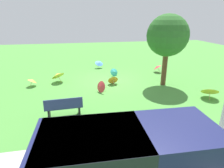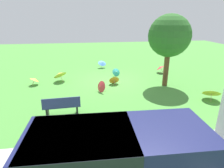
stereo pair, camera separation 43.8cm
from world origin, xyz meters
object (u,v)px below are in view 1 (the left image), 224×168
shade_tree (168,36)px  parasol_yellow_1 (210,91)px  park_bench (64,107)px  parasol_yellow_2 (58,75)px  parasol_red_1 (157,67)px  parasol_red_0 (100,87)px  parasol_teal_0 (114,72)px  parasol_orange_0 (113,79)px  van_dark (122,152)px  parasol_yellow_0 (32,80)px  parasol_blue_0 (99,63)px

shade_tree → parasol_yellow_1: size_ratio=3.74×
park_bench → parasol_yellow_2: 4.87m
shade_tree → parasol_red_1: size_ratio=4.74×
shade_tree → parasol_red_1: shade_tree is taller
parasol_red_0 → parasol_teal_0: bearing=-115.4°
parasol_yellow_1 → parasol_orange_0: size_ratio=1.70×
parasol_yellow_2 → parasol_teal_0: size_ratio=1.75×
parasol_yellow_1 → van_dark: bearing=36.5°
parasol_yellow_0 → parasol_yellow_1: (-9.63, 3.75, 0.05)m
parasol_orange_0 → shade_tree: bearing=167.7°
park_bench → parasol_orange_0: 4.74m
parasol_red_0 → parasol_yellow_0: (4.03, -1.84, 0.03)m
park_bench → parasol_red_1: size_ratio=1.78×
van_dark → parasol_red_0: van_dark is taller
van_dark → parasol_yellow_2: 8.89m
parasol_red_0 → parasol_yellow_2: size_ratio=0.63×
shade_tree → parasol_yellow_0: (8.16, -1.28, -2.67)m
van_dark → parasol_yellow_1: van_dark is taller
parasol_yellow_0 → shade_tree: bearing=171.1°
parasol_red_0 → parasol_yellow_0: size_ratio=0.95×
parasol_orange_0 → parasol_teal_0: size_ratio=1.01×
shade_tree → parasol_red_0: (4.13, 0.57, -2.71)m
parasol_red_0 → parasol_red_1: parasol_red_0 is taller
parasol_yellow_0 → parasol_orange_0: bearing=173.3°
parasol_red_0 → parasol_yellow_1: parasol_yellow_1 is taller
van_dark → park_bench: size_ratio=2.87×
parasol_yellow_1 → parasol_orange_0: parasol_yellow_1 is taller
parasol_orange_0 → parasol_yellow_2: 3.67m
parasol_red_0 → parasol_orange_0: 1.58m
parasol_blue_0 → parasol_yellow_2: size_ratio=0.72×
parasol_red_0 → parasol_yellow_2: bearing=-42.6°
parasol_yellow_0 → parasol_yellow_1: bearing=158.7°
parasol_yellow_0 → parasol_yellow_2: bearing=-161.8°
parasol_red_0 → van_dark: bearing=87.5°
park_bench → shade_tree: (-6.05, -3.06, 2.58)m
parasol_teal_0 → parasol_orange_0: bearing=75.3°
parasol_blue_0 → parasol_red_0: (0.62, 5.39, -0.10)m
park_bench → shade_tree: bearing=-153.1°
van_dark → parasol_yellow_0: van_dark is taller
parasol_blue_0 → van_dark: bearing=85.6°
parasol_blue_0 → parasol_orange_0: size_ratio=1.25×
park_bench → parasol_red_0: size_ratio=2.21×
van_dark → parasol_yellow_2: size_ratio=4.00×
parasol_yellow_1 → park_bench: bearing=4.5°
shade_tree → parasol_red_0: size_ratio=5.87×
parasol_red_1 → parasol_yellow_2: (7.44, 0.96, 0.08)m
van_dark → park_bench: (1.65, -3.76, -0.45)m
van_dark → parasol_teal_0: 9.43m
parasol_blue_0 → parasol_yellow_0: (4.65, 3.54, -0.07)m
park_bench → parasol_yellow_2: (0.62, -4.83, 0.04)m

